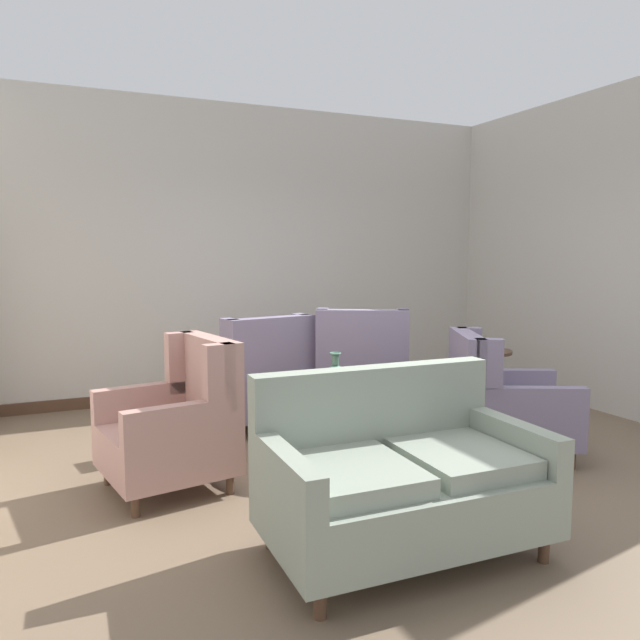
# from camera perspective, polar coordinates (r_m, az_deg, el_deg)

# --- Properties ---
(ground) EXTENTS (8.34, 8.34, 0.00)m
(ground) POSITION_cam_1_polar(r_m,az_deg,el_deg) (4.69, 5.60, -13.97)
(ground) COLOR brown
(wall_back) EXTENTS (6.12, 0.08, 3.27)m
(wall_back) POSITION_cam_1_polar(r_m,az_deg,el_deg) (7.07, -5.89, 6.39)
(wall_back) COLOR #BCB7AD
(wall_back) RESTS_ON ground
(wall_right) EXTENTS (0.08, 4.07, 3.27)m
(wall_right) POSITION_cam_1_polar(r_m,az_deg,el_deg) (6.97, 24.05, 5.88)
(wall_right) COLOR #BCB7AD
(wall_right) RESTS_ON ground
(baseboard_back) EXTENTS (5.96, 0.03, 0.12)m
(baseboard_back) POSITION_cam_1_polar(r_m,az_deg,el_deg) (7.19, -5.61, -6.27)
(baseboard_back) COLOR #4C3323
(baseboard_back) RESTS_ON ground
(coffee_table) EXTENTS (0.96, 0.96, 0.53)m
(coffee_table) POSITION_cam_1_polar(r_m,az_deg,el_deg) (4.84, 1.97, -7.76)
(coffee_table) COLOR #4C3323
(coffee_table) RESTS_ON ground
(porcelain_vase) EXTENTS (0.15, 0.15, 0.31)m
(porcelain_vase) POSITION_cam_1_polar(r_m,az_deg,el_deg) (4.80, 1.45, -5.22)
(porcelain_vase) COLOR #4C7A66
(porcelain_vase) RESTS_ON coffee_table
(settee) EXTENTS (1.49, 0.89, 0.97)m
(settee) POSITION_cam_1_polar(r_m,az_deg,el_deg) (3.42, 7.53, -14.51)
(settee) COLOR gray
(settee) RESTS_ON ground
(armchair_near_window) EXTENTS (0.93, 0.92, 1.04)m
(armchair_near_window) POSITION_cam_1_polar(r_m,az_deg,el_deg) (4.36, -13.26, -9.54)
(armchair_near_window) COLOR tan
(armchair_near_window) RESTS_ON ground
(armchair_far_left) EXTENTS (1.13, 1.13, 1.12)m
(armchair_far_left) POSITION_cam_1_polar(r_m,az_deg,el_deg) (5.80, 3.99, -5.27)
(armchair_far_left) COLOR slate
(armchair_far_left) RESTS_ON ground
(armchair_foreground_right) EXTENTS (0.98, 0.98, 1.06)m
(armchair_foreground_right) POSITION_cam_1_polar(r_m,az_deg,el_deg) (5.69, -5.83, -5.72)
(armchair_foreground_right) COLOR slate
(armchair_foreground_right) RESTS_ON ground
(armchair_beside_settee) EXTENTS (1.15, 1.10, 0.99)m
(armchair_beside_settee) POSITION_cam_1_polar(r_m,az_deg,el_deg) (5.12, 16.68, -7.56)
(armchair_beside_settee) COLOR slate
(armchair_beside_settee) RESTS_ON ground
(side_table) EXTENTS (0.57, 0.57, 0.68)m
(side_table) POSITION_cam_1_polar(r_m,az_deg,el_deg) (6.19, 14.93, -5.17)
(side_table) COLOR #4C3323
(side_table) RESTS_ON ground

